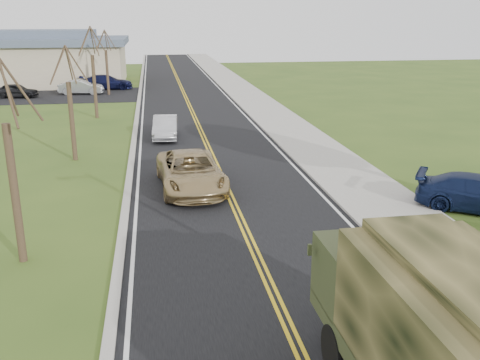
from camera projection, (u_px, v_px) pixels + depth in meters
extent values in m
cube|color=black|center=(188.00, 103.00, 45.47)|extent=(8.00, 120.00, 0.01)
cube|color=#9E998E|center=(236.00, 101.00, 46.09)|extent=(0.30, 120.00, 0.12)
cube|color=#9E998E|center=(256.00, 100.00, 46.37)|extent=(3.20, 120.00, 0.10)
cube|color=#9E998E|center=(139.00, 103.00, 44.83)|extent=(0.30, 120.00, 0.10)
cylinder|color=#38281C|center=(15.00, 195.00, 15.48)|extent=(0.24, 0.24, 4.20)
cylinder|color=#38281C|center=(21.00, 89.00, 14.79)|extent=(1.01, 0.33, 1.90)
cylinder|color=#38281C|center=(9.00, 90.00, 15.20)|extent=(0.13, 1.29, 1.74)
cylinder|color=#38281C|center=(8.00, 92.00, 14.24)|extent=(0.58, 0.90, 1.90)
cylinder|color=#38281C|center=(72.00, 122.00, 26.84)|extent=(0.24, 0.24, 3.96)
cylinder|color=#38281C|center=(76.00, 63.00, 26.18)|extent=(0.96, 0.32, 1.79)
cylinder|color=#38281C|center=(69.00, 64.00, 26.57)|extent=(0.12, 1.22, 1.65)
cylinder|color=#38281C|center=(58.00, 64.00, 26.09)|extent=(0.93, 0.41, 1.79)
cylinder|color=#38281C|center=(57.00, 66.00, 25.54)|extent=(0.75, 0.99, 1.67)
cylinder|color=#38281C|center=(71.00, 64.00, 25.67)|extent=(0.55, 0.85, 1.80)
cylinder|color=#38281C|center=(95.00, 87.00, 38.09)|extent=(0.24, 0.24, 4.44)
cylinder|color=#38281C|center=(99.00, 41.00, 37.36)|extent=(1.07, 0.35, 2.00)
cylinder|color=#38281C|center=(93.00, 42.00, 37.79)|extent=(0.13, 1.36, 1.84)
cylinder|color=#38281C|center=(84.00, 41.00, 37.25)|extent=(1.03, 0.46, 2.00)
cylinder|color=#38281C|center=(84.00, 42.00, 36.63)|extent=(0.83, 1.10, 1.87)
cylinder|color=#38281C|center=(95.00, 41.00, 36.78)|extent=(0.61, 0.95, 2.01)
cylinder|color=#38281C|center=(107.00, 73.00, 49.47)|extent=(0.24, 0.24, 4.08)
cylinder|color=#38281C|center=(110.00, 40.00, 48.79)|extent=(0.99, 0.33, 1.84)
cylinder|color=#38281C|center=(106.00, 41.00, 49.19)|extent=(0.13, 1.25, 1.69)
cylinder|color=#38281C|center=(100.00, 40.00, 48.70)|extent=(0.95, 0.42, 1.85)
cylinder|color=#38281C|center=(100.00, 41.00, 48.13)|extent=(0.77, 1.02, 1.72)
cylinder|color=#38281C|center=(108.00, 40.00, 48.26)|extent=(0.57, 0.88, 1.85)
cube|color=tan|center=(29.00, 64.00, 57.51)|extent=(20.00, 12.00, 4.20)
cube|color=#475466|center=(26.00, 41.00, 56.80)|extent=(21.00, 13.00, 0.70)
cube|color=#475466|center=(25.00, 34.00, 56.59)|extent=(14.00, 8.00, 0.90)
cube|color=black|center=(76.00, 95.00, 49.60)|extent=(18.00, 10.00, 0.02)
cylinder|color=black|center=(337.00, 351.00, 10.85)|extent=(0.35, 1.09, 1.09)
cylinder|color=black|center=(432.00, 341.00, 11.18)|extent=(0.35, 1.09, 1.09)
cube|color=#343C20|center=(380.00, 275.00, 11.14)|extent=(2.39, 1.90, 1.39)
cube|color=black|center=(364.00, 249.00, 11.92)|extent=(2.18, 0.09, 0.69)
cube|color=black|center=(477.00, 353.00, 7.83)|extent=(2.51, 5.26, 1.98)
imported|color=tan|center=(191.00, 172.00, 22.55)|extent=(2.91, 5.72, 1.55)
imported|color=#BCBBC1|center=(165.00, 127.00, 32.11)|extent=(1.63, 4.08, 1.32)
imported|color=black|center=(16.00, 91.00, 48.03)|extent=(3.99, 2.15, 1.29)
imported|color=#ABABB0|center=(81.00, 87.00, 50.19)|extent=(4.20, 1.78, 1.35)
imported|color=#0D1133|center=(107.00, 82.00, 53.55)|extent=(5.11, 2.15, 1.47)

